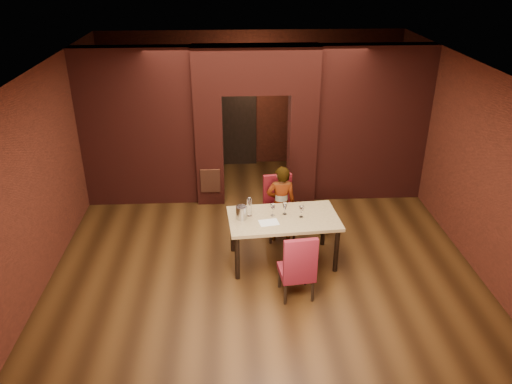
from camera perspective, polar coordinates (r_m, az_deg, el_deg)
floor at (r=9.02m, az=0.66°, el=-6.31°), size 8.00×8.00×0.00m
ceiling at (r=7.79m, az=0.78°, el=14.00°), size 7.00×8.00×0.04m
wall_back at (r=12.05m, az=-0.52°, el=10.51°), size 7.00×0.04×3.20m
wall_front at (r=4.86m, az=3.85°, el=-15.59°), size 7.00×0.04×3.20m
wall_left at (r=8.78m, az=-22.74°, el=2.38°), size 0.04×8.00×3.20m
wall_right at (r=9.18m, az=23.12°, el=3.30°), size 0.04×8.00×3.20m
pillar_left at (r=10.29m, az=-5.33°, el=5.00°), size 0.55×0.55×2.30m
pillar_right at (r=10.38m, az=5.25°, el=5.20°), size 0.55×0.55×2.30m
lintel at (r=9.84m, az=-0.02°, el=13.86°), size 2.45×0.55×0.90m
wing_wall_left at (r=10.30m, az=-13.36°, el=7.07°), size 2.28×0.35×3.20m
wing_wall_right at (r=10.53m, az=13.05°, el=7.52°), size 2.28×0.35×3.20m
vent_panel at (r=10.25m, az=-5.24°, el=1.27°), size 0.40×0.03×0.50m
rear_door at (r=12.14m, az=-2.40°, el=7.90°), size 0.90×0.08×2.10m
rear_door_frame at (r=12.11m, az=-2.40°, el=7.84°), size 1.02×0.04×2.22m
dining_table at (r=8.45m, az=3.09°, el=-5.40°), size 1.88×1.15×0.85m
chair_far at (r=9.08m, az=2.75°, el=-1.89°), size 0.60×0.60×1.15m
chair_near at (r=7.61m, az=4.66°, el=-8.22°), size 0.55×0.55×1.10m
person_seated at (r=8.91m, az=2.87°, el=-1.37°), size 0.54×0.36×1.45m
wine_glass_a at (r=8.23m, az=1.93°, el=-2.06°), size 0.09×0.09×0.21m
wine_glass_b at (r=8.28m, az=3.31°, el=-1.92°), size 0.08×0.08×0.21m
wine_glass_c at (r=8.22m, az=5.21°, el=-2.25°), size 0.08×0.08×0.20m
tasting_sheet at (r=8.07m, az=1.47°, el=-3.50°), size 0.34×0.28×0.00m
wine_bucket at (r=8.13m, az=-1.68°, el=-2.37°), size 0.18×0.18×0.22m
water_bottle at (r=8.19m, az=-0.76°, el=-1.68°), size 0.08×0.08×0.34m
potted_plant at (r=9.45m, az=7.60°, el=-3.35°), size 0.53×0.51×0.44m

